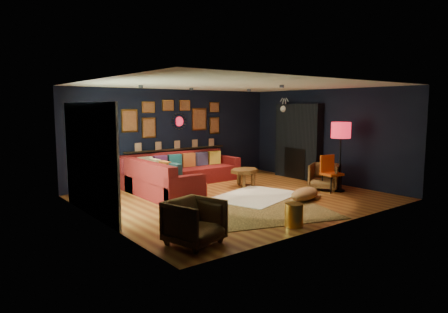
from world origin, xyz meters
TOP-DOWN VIEW (x-y plane):
  - floor at (0.00, 0.00)m, footprint 6.50×6.50m
  - room_walls at (0.00, 0.00)m, footprint 6.50×6.50m
  - sectional at (-0.61, 1.81)m, footprint 3.41×2.69m
  - ledge at (0.00, 2.68)m, footprint 3.20×0.12m
  - gallery_wall at (-0.01, 2.72)m, footprint 3.15×0.04m
  - sunburst_mirror at (0.10, 2.72)m, footprint 0.47×0.16m
  - fireplace at (3.09, 0.90)m, footprint 0.31×1.60m
  - deer_head at (3.14, 1.40)m, footprint 0.50×0.28m
  - sliding_door at (-3.22, 0.60)m, footprint 0.06×2.80m
  - ceiling_spots at (-0.00, 0.80)m, footprint 3.30×2.50m
  - shag_rug at (0.40, -0.20)m, footprint 2.39×2.02m
  - leopard_rug at (-0.34, -1.47)m, footprint 2.93×2.47m
  - coffee_table at (1.00, 0.90)m, footprint 1.05×0.91m
  - pouf at (-0.86, 0.44)m, footprint 0.52×0.52m
  - armchair_left at (-2.55, -2.05)m, footprint 0.91×0.88m
  - armchair_right at (2.37, -0.65)m, footprint 0.93×0.95m
  - gold_stool at (-0.64, -2.35)m, footprint 0.33×0.33m
  - orange_chair at (2.29, -0.88)m, footprint 0.50×0.50m
  - floor_lamp at (2.50, -1.01)m, footprint 0.48×0.48m
  - dog at (0.98, -1.20)m, footprint 1.39×0.88m

SIDE VIEW (x-z plane):
  - floor at x=0.00m, z-range 0.00..0.00m
  - leopard_rug at x=-0.34m, z-range 0.00..0.01m
  - shag_rug at x=0.40m, z-range 0.00..0.03m
  - pouf at x=-0.86m, z-range 0.03..0.37m
  - gold_stool at x=-0.64m, z-range 0.00..0.41m
  - dog at x=0.98m, z-range 0.01..0.42m
  - sectional at x=-0.61m, z-range -0.11..0.75m
  - armchair_right at x=2.37m, z-range 0.00..0.73m
  - coffee_table at x=1.00m, z-range 0.16..0.60m
  - armchair_left at x=-2.55m, z-range 0.00..0.77m
  - orange_chair at x=2.29m, z-range 0.08..0.99m
  - ledge at x=0.00m, z-range 0.90..0.94m
  - fireplace at x=3.09m, z-range -0.08..2.12m
  - sliding_door at x=-3.22m, z-range 0.00..2.20m
  - floor_lamp at x=2.50m, z-range 0.60..2.33m
  - room_walls at x=0.00m, z-range -1.66..4.84m
  - sunburst_mirror at x=0.10m, z-range 1.46..1.93m
  - gallery_wall at x=-0.01m, z-range 1.30..2.32m
  - deer_head at x=3.14m, z-range 1.83..2.28m
  - ceiling_spots at x=0.00m, z-range 2.53..2.59m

